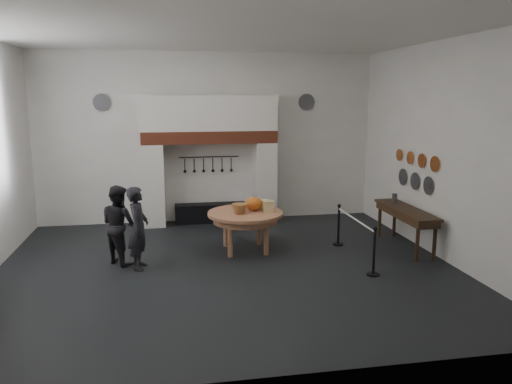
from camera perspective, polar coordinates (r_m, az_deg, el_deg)
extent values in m
cube|color=black|center=(10.07, -3.30, -8.63)|extent=(9.00, 8.00, 0.02)
cube|color=silver|center=(9.55, -3.61, 17.72)|extent=(9.00, 8.00, 0.02)
cube|color=white|center=(13.51, -5.47, 6.16)|extent=(9.00, 0.02, 4.50)
cube|color=white|center=(5.65, 1.36, -0.57)|extent=(9.00, 0.02, 4.50)
cube|color=white|center=(11.02, 20.55, 4.42)|extent=(0.02, 8.00, 4.50)
cube|color=silver|center=(13.28, -11.60, 0.78)|extent=(0.55, 0.70, 2.15)
cube|color=silver|center=(13.52, 0.99, 1.19)|extent=(0.55, 0.70, 2.15)
cube|color=#9E442B|center=(13.16, -5.34, 6.30)|extent=(3.50, 0.72, 0.32)
cube|color=silver|center=(13.12, -5.39, 8.95)|extent=(3.50, 0.70, 0.90)
cube|color=black|center=(13.55, -5.21, -2.39)|extent=(1.90, 0.45, 0.50)
cylinder|color=black|center=(13.48, -5.40, 4.02)|extent=(1.60, 0.02, 0.02)
cylinder|color=tan|center=(10.90, -1.22, -2.47)|extent=(1.91, 1.91, 0.07)
ellipsoid|color=orange|center=(10.99, -0.28, -1.34)|extent=(0.36, 0.36, 0.31)
cube|color=#D2BB7D|center=(10.91, 1.41, -1.63)|extent=(0.22, 0.22, 0.24)
cube|color=#E4DF88|center=(11.19, 1.00, -1.40)|extent=(0.18, 0.18, 0.20)
cone|color=#A1713B|center=(10.70, -1.89, -1.93)|extent=(0.37, 0.37, 0.22)
ellipsoid|color=#A16B39|center=(11.20, -2.01, -1.58)|extent=(0.31, 0.18, 0.13)
imported|color=black|center=(10.06, -13.31, -4.03)|extent=(0.48, 0.65, 1.65)
imported|color=black|center=(10.48, -15.38, -3.61)|extent=(0.98, 0.99, 1.62)
cube|color=#382514|center=(11.61, 16.78, -1.96)|extent=(0.55, 2.20, 0.06)
cylinder|color=#49494E|center=(12.10, 15.55, -0.70)|extent=(0.12, 0.12, 0.22)
cylinder|color=#C6662D|center=(11.21, 19.75, 3.03)|extent=(0.03, 0.34, 0.34)
cylinder|color=#C6662D|center=(11.68, 18.42, 3.41)|extent=(0.03, 0.32, 0.32)
cylinder|color=#C6662D|center=(12.16, 17.19, 3.76)|extent=(0.03, 0.30, 0.30)
cylinder|color=#C6662D|center=(12.65, 16.06, 4.09)|extent=(0.03, 0.28, 0.28)
cylinder|color=#4C4C51|center=(11.45, 19.10, 0.69)|extent=(0.03, 0.40, 0.40)
cylinder|color=#4C4C51|center=(11.97, 17.71, 1.20)|extent=(0.03, 0.40, 0.40)
cylinder|color=#4C4C51|center=(12.50, 16.44, 1.67)|extent=(0.03, 0.40, 0.40)
cylinder|color=#4C4C51|center=(13.47, -17.21, 9.76)|extent=(0.44, 0.03, 0.44)
cylinder|color=#4C4C51|center=(13.91, 5.81, 10.22)|extent=(0.44, 0.03, 0.44)
cylinder|color=black|center=(9.77, 13.34, -6.75)|extent=(0.05, 0.05, 0.90)
cylinder|color=black|center=(11.56, 9.42, -3.83)|extent=(0.05, 0.05, 0.90)
cylinder|color=white|center=(10.55, 11.29, -3.08)|extent=(0.04, 2.00, 0.04)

